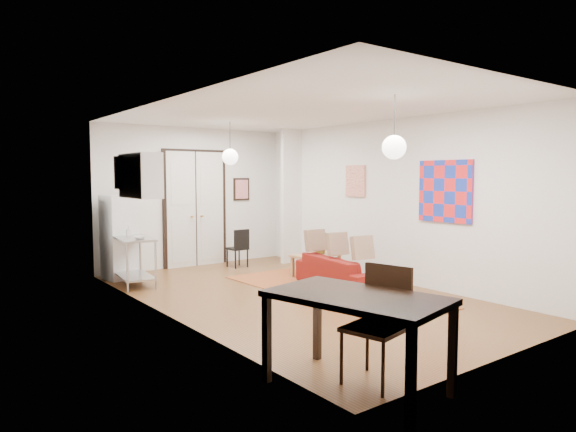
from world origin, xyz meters
TOP-DOWN VIEW (x-y plane):
  - floor at (0.00, 0.00)m, footprint 7.00×7.00m
  - ceiling at (0.00, 0.00)m, footprint 4.20×7.00m
  - wall_back at (0.00, 3.50)m, footprint 4.20×0.02m
  - wall_front at (0.00, -3.50)m, footprint 4.20×0.02m
  - wall_left at (-2.10, 0.00)m, footprint 0.02×7.00m
  - wall_right at (2.10, 0.00)m, footprint 0.02×7.00m
  - double_doors at (0.00, 3.46)m, footprint 1.44×0.06m
  - stub_partition at (1.85, 2.55)m, footprint 0.50×0.10m
  - wall_cabinet at (-1.92, 1.50)m, footprint 0.35×1.00m
  - painting_popart at (2.08, -1.25)m, footprint 0.05×1.00m
  - painting_abstract at (2.08, 0.80)m, footprint 0.05×0.50m
  - poster_back at (1.15, 3.47)m, footprint 0.40×0.03m
  - print_left at (-2.07, 2.00)m, footprint 0.03×0.44m
  - pendant_back at (0.00, 2.00)m, footprint 0.30×0.30m
  - pendant_front at (0.00, -2.00)m, footprint 0.30×0.30m
  - kilim_rug at (0.64, -0.06)m, footprint 1.60×4.10m
  - sofa at (0.98, -0.01)m, footprint 1.95×0.98m
  - coffee_table at (1.31, 1.05)m, footprint 1.00×0.63m
  - potted_plant at (1.41, 1.05)m, footprint 0.36×0.40m
  - kitchen_counter at (-1.75, 2.32)m, footprint 0.67×1.14m
  - bowl at (-1.75, 2.02)m, footprint 0.22×0.22m
  - soap_bottle at (-1.75, 2.57)m, footprint 0.09×0.09m
  - fridge at (-1.75, 3.03)m, footprint 0.62×0.62m
  - dining_table at (-1.75, -3.15)m, footprint 1.22×1.71m
  - dining_chair_near at (-1.52, -3.04)m, footprint 0.61×0.77m
  - dining_chair_far at (-1.52, -3.04)m, footprint 0.61×0.77m
  - black_side_chair at (0.60, 2.84)m, footprint 0.38×0.38m

SIDE VIEW (x-z plane):
  - floor at x=0.00m, z-range 0.00..0.00m
  - kilim_rug at x=0.64m, z-range 0.00..0.01m
  - sofa at x=0.98m, z-range 0.00..0.54m
  - coffee_table at x=1.31m, z-range 0.15..0.58m
  - black_side_chair at x=0.60m, z-range 0.06..0.86m
  - kitchen_counter at x=-1.75m, z-range 0.11..0.94m
  - dining_chair_near at x=-1.52m, z-range 0.09..1.15m
  - dining_chair_far at x=-1.52m, z-range 0.09..1.15m
  - potted_plant at x=1.41m, z-range 0.42..0.83m
  - dining_table at x=-1.75m, z-range 0.33..1.19m
  - fridge at x=-1.75m, z-range 0.00..1.54m
  - bowl at x=-1.75m, z-range 0.84..0.88m
  - soap_bottle at x=-1.75m, z-range 0.84..1.01m
  - double_doors at x=0.00m, z-range -0.05..2.45m
  - wall_back at x=0.00m, z-range 0.00..2.90m
  - wall_front at x=0.00m, z-range 0.00..2.90m
  - wall_left at x=-2.10m, z-range 0.00..2.90m
  - wall_right at x=2.10m, z-range 0.00..2.90m
  - stub_partition at x=1.85m, z-range 0.00..2.90m
  - poster_back at x=1.15m, z-range 1.35..1.85m
  - painting_popart at x=2.08m, z-range 1.15..2.15m
  - painting_abstract at x=2.08m, z-range 1.50..2.10m
  - wall_cabinet at x=-1.92m, z-range 1.55..2.25m
  - print_left at x=-2.07m, z-range 1.68..2.22m
  - pendant_back at x=0.00m, z-range 1.85..2.65m
  - pendant_front at x=0.00m, z-range 1.85..2.65m
  - ceiling at x=0.00m, z-range 2.89..2.91m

